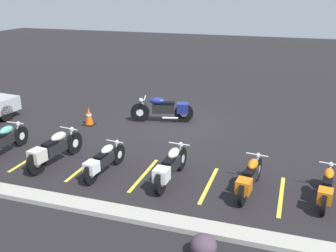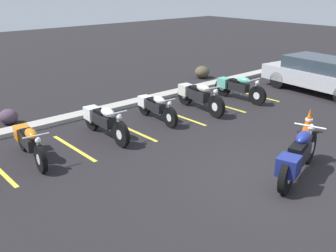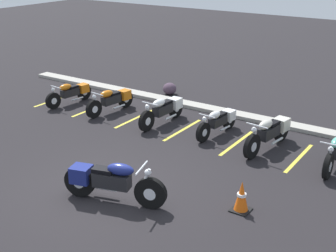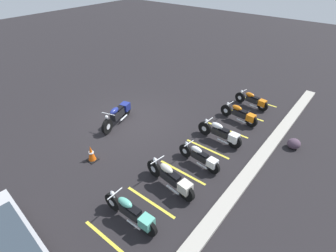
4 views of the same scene
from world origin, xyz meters
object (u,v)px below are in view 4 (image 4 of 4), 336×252
object	(u,v)px
motorcycle_navy_featured	(118,114)
landscape_rock_0	(294,144)
parked_bike_5	(132,213)
parked_bike_1	(241,114)
parked_bike_3	(201,157)
traffic_cone	(91,154)
parked_bike_0	(253,100)
parked_bike_2	(222,133)
parked_bike_4	(172,179)

from	to	relation	value
motorcycle_navy_featured	landscape_rock_0	size ratio (longest dim) A/B	4.35
motorcycle_navy_featured	parked_bike_5	distance (m)	5.93
parked_bike_1	parked_bike_3	xyz separation A→B (m)	(3.95, 0.21, -0.02)
motorcycle_navy_featured	traffic_cone	world-z (taller)	motorcycle_navy_featured
parked_bike_0	landscape_rock_0	distance (m)	3.70
parked_bike_1	traffic_cone	size ratio (longest dim) A/B	2.95
parked_bike_1	parked_bike_2	xyz separation A→B (m)	(2.06, 0.08, 0.03)
parked_bike_2	landscape_rock_0	distance (m)	3.09
parked_bike_5	landscape_rock_0	bearing A→B (deg)	-112.32
parked_bike_3	motorcycle_navy_featured	bearing A→B (deg)	4.12
traffic_cone	parked_bike_5	bearing A→B (deg)	72.25
parked_bike_0	parked_bike_3	size ratio (longest dim) A/B	0.99
parked_bike_2	parked_bike_5	distance (m)	5.44
parked_bike_0	parked_bike_3	bearing A→B (deg)	100.43
parked_bike_5	traffic_cone	world-z (taller)	parked_bike_5
parked_bike_4	parked_bike_5	xyz separation A→B (m)	(1.88, -0.08, -0.03)
parked_bike_0	parked_bike_1	distance (m)	1.81
parked_bike_2	landscape_rock_0	size ratio (longest dim) A/B	4.02
parked_bike_4	parked_bike_5	world-z (taller)	parked_bike_4
parked_bike_2	parked_bike_4	world-z (taller)	parked_bike_4
parked_bike_1	parked_bike_5	size ratio (longest dim) A/B	0.95
parked_bike_2	parked_bike_4	bearing A→B (deg)	92.77
parked_bike_4	parked_bike_1	bearing A→B (deg)	-81.69
motorcycle_navy_featured	parked_bike_0	distance (m)	7.19
parked_bike_5	traffic_cone	size ratio (longest dim) A/B	3.11
parked_bike_3	traffic_cone	size ratio (longest dim) A/B	2.83
parked_bike_0	parked_bike_2	size ratio (longest dim) A/B	0.90
parked_bike_2	parked_bike_5	world-z (taller)	parked_bike_2
parked_bike_4	landscape_rock_0	world-z (taller)	parked_bike_4
parked_bike_4	parked_bike_5	bearing A→B (deg)	95.05
motorcycle_navy_featured	parked_bike_3	world-z (taller)	motorcycle_navy_featured
parked_bike_1	parked_bike_3	size ratio (longest dim) A/B	1.04
motorcycle_navy_featured	landscape_rock_0	xyz separation A→B (m)	(-3.29, 7.38, -0.28)
traffic_cone	motorcycle_navy_featured	bearing A→B (deg)	-154.52
motorcycle_navy_featured	parked_bike_2	size ratio (longest dim) A/B	1.08
parked_bike_4	traffic_cone	world-z (taller)	parked_bike_4
parked_bike_2	parked_bike_4	xyz separation A→B (m)	(3.56, 0.00, 0.02)
traffic_cone	parked_bike_2	bearing A→B (deg)	141.42
landscape_rock_0	parked_bike_3	bearing A→B (deg)	-36.35
motorcycle_navy_featured	traffic_cone	size ratio (longest dim) A/B	3.39
parked_bike_5	traffic_cone	bearing A→B (deg)	-18.61
parked_bike_2	landscape_rock_0	world-z (taller)	parked_bike_2
motorcycle_navy_featured	parked_bike_2	distance (m)	5.03
parked_bike_0	parked_bike_4	xyz separation A→B (m)	(7.42, 0.21, 0.07)
parked_bike_3	landscape_rock_0	world-z (taller)	parked_bike_3
landscape_rock_0	parked_bike_2	bearing A→B (deg)	-59.86
parked_bike_3	parked_bike_5	distance (m)	3.55
parked_bike_5	traffic_cone	xyz separation A→B (m)	(-1.09, -3.39, -0.12)
parked_bike_1	parked_bike_5	world-z (taller)	parked_bike_5
landscape_rock_0	parked_bike_5	bearing A→B (deg)	-21.46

